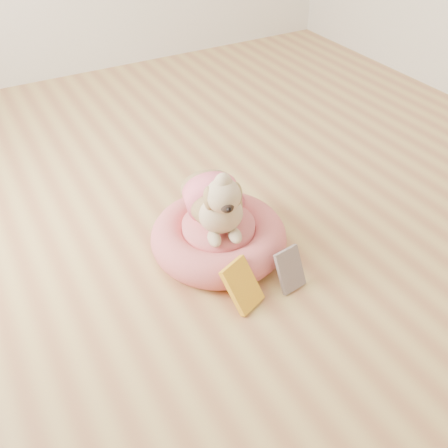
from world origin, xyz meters
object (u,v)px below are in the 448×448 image
pet_bed (219,237)px  book_yellow (242,285)px  dog (216,190)px  book_white (290,270)px

pet_bed → book_yellow: bearing=-102.4°
pet_bed → dog: (-0.00, 0.02, 0.25)m
book_white → pet_bed: bearing=106.0°
pet_bed → book_yellow: book_yellow is taller
book_yellow → book_white: bearing=-25.4°
pet_bed → dog: size_ratio=1.37×
pet_bed → book_yellow: size_ratio=2.99×
pet_bed → book_white: 0.38m
dog → book_yellow: 0.43m
dog → book_white: dog is taller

